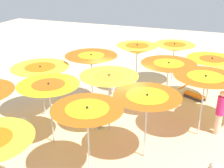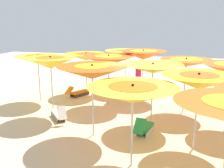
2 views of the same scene
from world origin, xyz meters
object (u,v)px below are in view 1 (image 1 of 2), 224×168
(beach_umbrella_13, at_px, (137,50))
(lounger_2, at_px, (193,94))
(beachgoer_0, at_px, (220,112))
(lounger_0, at_px, (89,119))
(beach_umbrella_6, at_px, (49,90))
(beach_umbrella_14, at_px, (174,48))
(beach_umbrella_12, at_px, (91,60))
(beach_umbrella_9, at_px, (212,63))
(beach_umbrella_7, at_px, (109,80))
(lounger_3, at_px, (125,89))
(beach_umbrella_3, at_px, (205,82))
(beach_umbrella_8, at_px, (168,68))
(beach_umbrella_2, at_px, (147,100))
(beach_ball, at_px, (23,121))
(beach_umbrella_1, at_px, (87,115))
(beach_umbrella_11, at_px, (41,72))

(beach_umbrella_13, distance_m, lounger_2, 3.41)
(lounger_2, relative_size, beachgoer_0, 0.76)
(beach_umbrella_13, distance_m, lounger_0, 4.36)
(beach_umbrella_6, height_order, beachgoer_0, beach_umbrella_6)
(beach_umbrella_14, height_order, beachgoer_0, beach_umbrella_14)
(beach_umbrella_6, bearing_deg, beach_umbrella_12, -2.00)
(lounger_0, bearing_deg, beach_umbrella_9, 50.87)
(beach_umbrella_7, relative_size, lounger_3, 1.94)
(beach_umbrella_3, relative_size, lounger_0, 1.88)
(beach_umbrella_9, bearing_deg, beach_umbrella_7, 138.16)
(beach_umbrella_3, relative_size, beach_umbrella_8, 1.05)
(beach_umbrella_2, xyz_separation_m, beach_umbrella_9, (4.92, -1.72, -0.15))
(lounger_2, relative_size, beach_ball, 4.18)
(beach_umbrella_14, relative_size, lounger_0, 1.75)
(beach_umbrella_1, xyz_separation_m, beach_umbrella_9, (6.41, -3.02, -0.16))
(beach_umbrella_14, xyz_separation_m, lounger_0, (-5.32, 2.41, -1.77))
(beach_umbrella_6, height_order, beach_umbrella_11, beach_umbrella_6)
(lounger_0, relative_size, lounger_3, 1.07)
(beach_umbrella_12, relative_size, lounger_3, 2.02)
(beachgoer_0, bearing_deg, beach_ball, 113.97)
(beachgoer_0, bearing_deg, beach_umbrella_6, 124.31)
(lounger_3, bearing_deg, beach_umbrella_1, -122.68)
(lounger_2, bearing_deg, beach_umbrella_2, -73.99)
(beach_umbrella_7, height_order, beach_umbrella_13, beach_umbrella_13)
(lounger_2, xyz_separation_m, beach_ball, (-4.82, 6.13, -0.04))
(lounger_3, bearing_deg, beach_umbrella_2, -105.67)
(beach_umbrella_8, distance_m, beach_umbrella_14, 3.32)
(beach_umbrella_2, distance_m, beach_umbrella_6, 3.26)
(beach_umbrella_14, xyz_separation_m, lounger_3, (-1.95, 2.00, -1.78))
(beach_umbrella_7, relative_size, beach_umbrella_9, 1.05)
(beach_umbrella_14, height_order, lounger_3, beach_umbrella_14)
(beach_umbrella_11, bearing_deg, beach_umbrella_14, -40.32)
(beach_umbrella_12, bearing_deg, beach_umbrella_9, -67.16)
(beach_umbrella_11, xyz_separation_m, beachgoer_0, (0.99, -6.87, -1.02))
(beach_umbrella_1, height_order, beach_umbrella_11, beach_umbrella_1)
(beach_umbrella_1, xyz_separation_m, beach_umbrella_14, (8.07, -1.14, -0.10))
(beach_umbrella_3, bearing_deg, lounger_3, 54.49)
(beach_umbrella_11, relative_size, beach_umbrella_12, 0.95)
(beach_umbrella_6, relative_size, beachgoer_0, 1.32)
(beachgoer_0, distance_m, beach_ball, 7.58)
(lounger_2, bearing_deg, beachgoer_0, -40.25)
(beach_umbrella_2, relative_size, beach_umbrella_3, 0.95)
(beach_umbrella_7, height_order, lounger_0, beach_umbrella_7)
(beach_umbrella_6, bearing_deg, lounger_2, -38.37)
(beach_umbrella_11, distance_m, beach_umbrella_13, 4.79)
(beach_umbrella_6, height_order, lounger_3, beach_umbrella_6)
(beach_umbrella_1, distance_m, beach_ball, 4.60)
(beach_umbrella_1, distance_m, beach_umbrella_9, 7.09)
(beach_ball, bearing_deg, beach_umbrella_11, -22.86)
(beach_umbrella_8, height_order, lounger_3, beach_umbrella_8)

